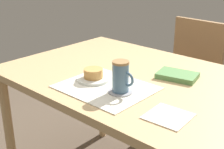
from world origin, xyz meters
name	(u,v)px	position (x,y,z in m)	size (l,w,h in m)	color
dining_table	(134,90)	(0.00, 0.00, 0.68)	(1.27, 0.86, 0.75)	tan
wooden_chair	(186,76)	(-0.12, 0.76, 0.49)	(0.44, 0.44, 0.87)	#997047
placemat	(106,87)	(0.00, -0.20, 0.76)	(0.39, 0.32, 0.00)	silver
pastry_plate	(94,79)	(-0.10, -0.18, 0.76)	(0.15, 0.15, 0.01)	silver
pastry	(93,73)	(-0.10, -0.18, 0.79)	(0.09, 0.09, 0.04)	tan
coffee_coaster	(120,92)	(0.08, -0.20, 0.76)	(0.10, 0.10, 0.01)	#99999E
coffee_mug	(121,77)	(0.08, -0.20, 0.83)	(0.10, 0.07, 0.13)	slate
paper_napkin	(168,116)	(0.34, -0.24, 0.76)	(0.15, 0.15, 0.00)	silver
small_book	(177,75)	(0.17, 0.11, 0.77)	(0.18, 0.12, 0.02)	#598C4C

